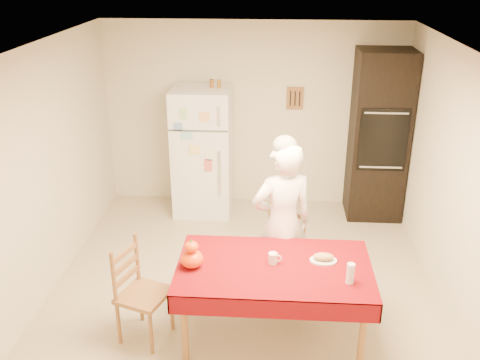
# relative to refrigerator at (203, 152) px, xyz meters

# --- Properties ---
(floor) EXTENTS (4.50, 4.50, 0.00)m
(floor) POSITION_rel_refrigerator_xyz_m (0.65, -1.88, -0.85)
(floor) COLOR tan
(floor) RESTS_ON ground
(room_shell) EXTENTS (4.02, 4.52, 2.51)m
(room_shell) POSITION_rel_refrigerator_xyz_m (0.65, -1.88, 0.77)
(room_shell) COLOR beige
(room_shell) RESTS_ON ground
(refrigerator) EXTENTS (0.75, 0.74, 1.70)m
(refrigerator) POSITION_rel_refrigerator_xyz_m (0.00, 0.00, 0.00)
(refrigerator) COLOR white
(refrigerator) RESTS_ON floor
(oven_cabinet) EXTENTS (0.70, 0.62, 2.20)m
(oven_cabinet) POSITION_rel_refrigerator_xyz_m (2.28, 0.05, 0.25)
(oven_cabinet) COLOR black
(oven_cabinet) RESTS_ON floor
(dining_table) EXTENTS (1.70, 1.00, 0.76)m
(dining_table) POSITION_rel_refrigerator_xyz_m (0.97, -2.60, -0.16)
(dining_table) COLOR brown
(dining_table) RESTS_ON floor
(chair_far) EXTENTS (0.52, 0.50, 0.95)m
(chair_far) POSITION_rel_refrigerator_xyz_m (1.06, -1.85, -0.34)
(chair_far) COLOR brown
(chair_far) RESTS_ON floor
(chair_left) EXTENTS (0.52, 0.53, 0.95)m
(chair_left) POSITION_rel_refrigerator_xyz_m (-0.24, -2.65, -0.34)
(chair_left) COLOR brown
(chair_left) RESTS_ON floor
(seated_woman) EXTENTS (0.71, 0.58, 1.69)m
(seated_woman) POSITION_rel_refrigerator_xyz_m (1.04, -1.97, -0.01)
(seated_woman) COLOR white
(seated_woman) RESTS_ON floor
(coffee_mug) EXTENTS (0.08, 0.08, 0.10)m
(coffee_mug) POSITION_rel_refrigerator_xyz_m (0.96, -2.55, -0.04)
(coffee_mug) COLOR silver
(coffee_mug) RESTS_ON dining_table
(pumpkin_lower) EXTENTS (0.20, 0.20, 0.15)m
(pumpkin_lower) POSITION_rel_refrigerator_xyz_m (0.26, -2.65, -0.01)
(pumpkin_lower) COLOR red
(pumpkin_lower) RESTS_ON dining_table
(pumpkin_upper) EXTENTS (0.12, 0.12, 0.09)m
(pumpkin_upper) POSITION_rel_refrigerator_xyz_m (0.26, -2.65, 0.11)
(pumpkin_upper) COLOR #DA5005
(pumpkin_upper) RESTS_ON pumpkin_lower
(wine_glass) EXTENTS (0.07, 0.07, 0.18)m
(wine_glass) POSITION_rel_refrigerator_xyz_m (1.60, -2.81, -0.00)
(wine_glass) COLOR silver
(wine_glass) RESTS_ON dining_table
(bread_plate) EXTENTS (0.24, 0.24, 0.02)m
(bread_plate) POSITION_rel_refrigerator_xyz_m (1.41, -2.50, -0.08)
(bread_plate) COLOR silver
(bread_plate) RESTS_ON dining_table
(bread_loaf) EXTENTS (0.18, 0.10, 0.06)m
(bread_loaf) POSITION_rel_refrigerator_xyz_m (1.41, -2.50, -0.04)
(bread_loaf) COLOR tan
(bread_loaf) RESTS_ON bread_plate
(spice_jar_left) EXTENTS (0.05, 0.05, 0.10)m
(spice_jar_left) POSITION_rel_refrigerator_xyz_m (0.13, 0.05, 0.90)
(spice_jar_left) COLOR brown
(spice_jar_left) RESTS_ON refrigerator
(spice_jar_mid) EXTENTS (0.05, 0.05, 0.10)m
(spice_jar_mid) POSITION_rel_refrigerator_xyz_m (0.13, 0.05, 0.90)
(spice_jar_mid) COLOR brown
(spice_jar_mid) RESTS_ON refrigerator
(spice_jar_right) EXTENTS (0.05, 0.05, 0.10)m
(spice_jar_right) POSITION_rel_refrigerator_xyz_m (0.23, 0.05, 0.90)
(spice_jar_right) COLOR #8C5D19
(spice_jar_right) RESTS_ON refrigerator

